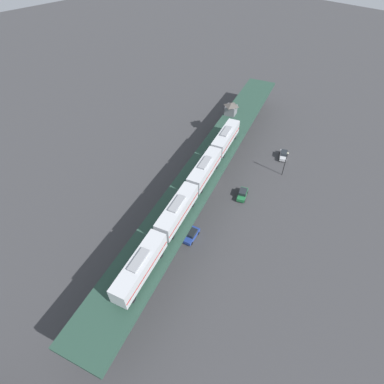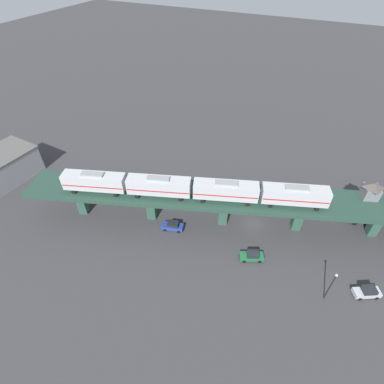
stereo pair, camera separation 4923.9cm
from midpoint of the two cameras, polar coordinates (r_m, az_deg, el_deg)
The scene contains 9 objects.
ground_plane at distance 64.51m, azimuth 31.73°, elevation -15.80°, with size 400.00×400.00×0.00m, color #38383A.
elevated_viaduct at distance 59.89m, azimuth 34.11°, elevation -12.23°, with size 38.13×89.66×7.59m.
subway_train at distance 51.10m, azimuth 23.25°, elevation -11.30°, with size 18.99×47.96×4.45m.
signal_hut at distance 72.07m, azimuth 49.05°, elevation -8.28°, with size 4.10×4.10×3.40m.
street_car_blue at distance 56.45m, azimuth 17.17°, elevation -18.28°, with size 2.92×4.72×1.89m.
street_car_silver at distance 69.14m, azimuth 50.79°, elevation -23.45°, with size 3.66×4.73×1.89m.
street_car_green at distance 59.58m, azimuth 34.11°, elevation -22.33°, with size 3.45×4.75×1.89m.
delivery_truck at distance 78.50m, azimuth 47.11°, elevation -11.46°, with size 5.34×7.42×3.20m.
street_lamp at distance 61.82m, azimuth 48.13°, elevation -24.37°, with size 0.44×0.44×6.94m.
Camera 2 is at (-43.99, -6.39, 46.57)m, focal length 28.00 mm.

